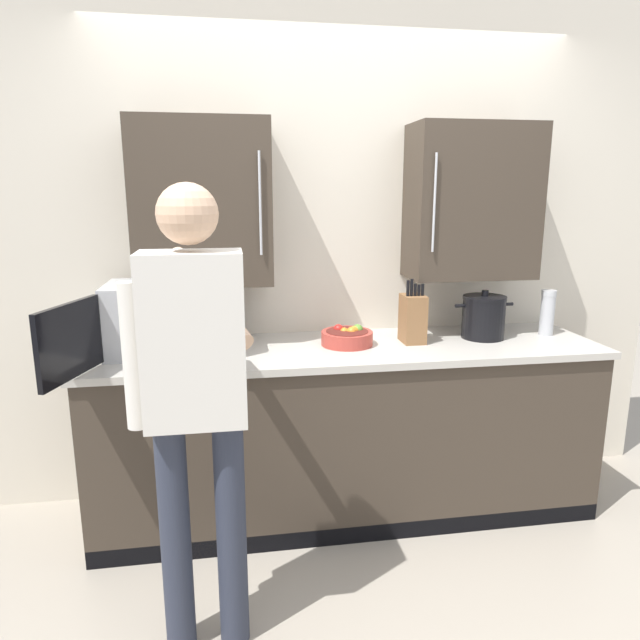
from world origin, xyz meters
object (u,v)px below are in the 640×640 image
Objects in this scene: knife_block at (413,318)px; thermos_flask at (547,312)px; stock_pot at (483,317)px; person_figure at (195,386)px; microwave_oven at (164,318)px; fruit_bowl at (347,337)px.

thermos_flask is at bearing 2.21° from knife_block.
stock_pot is 1.69m from person_figure.
fruit_bowl is (0.90, -0.01, -0.13)m from microwave_oven.
stock_pot is at bearing 1.55° from fruit_bowl.
stock_pot is 0.40m from knife_block.
stock_pot is (0.74, 0.02, 0.07)m from fruit_bowl.
microwave_oven is 0.46× the size of person_figure.
thermos_flask reaches higher than fruit_bowl.
thermos_flask is at bearing 1.11° from stock_pot.
fruit_bowl is 1.10m from person_figure.
knife_block is at bearing -0.75° from microwave_oven.
knife_block is at bearing 38.26° from person_figure.
fruit_bowl is at bearing -178.45° from stock_pot.
microwave_oven is 1.24m from knife_block.
microwave_oven is at bearing 179.25° from knife_block.
knife_block is (-0.40, -0.02, 0.01)m from stock_pot.
microwave_oven is 0.87m from person_figure.
person_figure reaches higher than thermos_flask.
knife_block is at bearing -0.41° from fruit_bowl.
knife_block is (1.24, -0.02, -0.04)m from microwave_oven.
microwave_oven reaches higher than stock_pot.
knife_block is at bearing -177.79° from thermos_flask.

